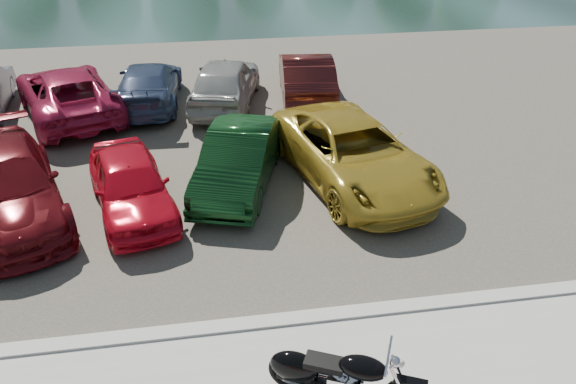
{
  "coord_description": "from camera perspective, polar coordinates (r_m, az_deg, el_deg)",
  "views": [
    {
      "loc": [
        -1.78,
        -4.97,
        6.68
      ],
      "look_at": [
        -0.27,
        4.52,
        1.1
      ],
      "focal_mm": 35.0,
      "sensor_mm": 36.0,
      "label": 1
    }
  ],
  "objects": [
    {
      "name": "car_11",
      "position": [
        18.63,
        -13.96,
        10.56
      ],
      "size": [
        2.08,
        4.69,
        1.34
      ],
      "primitive_type": "imported",
      "rotation": [
        0.0,
        0.0,
        3.1
      ],
      "color": "#344365",
      "rests_on": "parking_lot"
    },
    {
      "name": "motorcycle",
      "position": [
        8.23,
        4.63,
        -18.01
      ],
      "size": [
        2.19,
        1.19,
        1.05
      ],
      "rotation": [
        0.0,
        0.0,
        -0.43
      ],
      "color": "black",
      "rests_on": "promenade"
    },
    {
      "name": "car_3",
      "position": [
        13.41,
        -26.71,
        0.57
      ],
      "size": [
        3.73,
        5.51,
        1.48
      ],
      "primitive_type": "imported",
      "rotation": [
        0.0,
        0.0,
        0.36
      ],
      "color": "#5A0C12",
      "rests_on": "parking_lot"
    },
    {
      "name": "car_5",
      "position": [
        13.23,
        -5.03,
        3.3
      ],
      "size": [
        2.62,
        4.45,
        1.39
      ],
      "primitive_type": "imported",
      "rotation": [
        0.0,
        0.0,
        -0.29
      ],
      "color": "#0E3314",
      "rests_on": "parking_lot"
    },
    {
      "name": "car_13",
      "position": [
        18.55,
        1.84,
        11.63
      ],
      "size": [
        2.05,
        4.72,
        1.51
      ],
      "primitive_type": "imported",
      "rotation": [
        0.0,
        0.0,
        3.04
      ],
      "color": "#421311",
      "rests_on": "parking_lot"
    },
    {
      "name": "car_4",
      "position": [
        12.69,
        -15.71,
        0.76
      ],
      "size": [
        2.44,
        4.1,
        1.31
      ],
      "primitive_type": "imported",
      "rotation": [
        0.0,
        0.0,
        0.25
      ],
      "color": "red",
      "rests_on": "parking_lot"
    },
    {
      "name": "kerb",
      "position": [
        9.77,
        3.96,
        -12.53
      ],
      "size": [
        60.0,
        0.3,
        0.14
      ],
      "primitive_type": "cube",
      "color": "#ADABA2",
      "rests_on": "ground"
    },
    {
      "name": "parking_lot",
      "position": [
        17.4,
        -2.52,
        7.6
      ],
      "size": [
        60.0,
        18.0,
        0.04
      ],
      "primitive_type": "cube",
      "color": "#474139",
      "rests_on": "ground"
    },
    {
      "name": "car_6",
      "position": [
        13.46,
        6.62,
        3.99
      ],
      "size": [
        3.67,
        5.85,
        1.51
      ],
      "primitive_type": "imported",
      "rotation": [
        0.0,
        0.0,
        0.23
      ],
      "color": "#B59529",
      "rests_on": "parking_lot"
    },
    {
      "name": "car_12",
      "position": [
        18.13,
        -6.41,
        11.06
      ],
      "size": [
        2.8,
        4.81,
        1.54
      ],
      "primitive_type": "imported",
      "rotation": [
        0.0,
        0.0,
        2.91
      ],
      "color": "#A4A4A0",
      "rests_on": "parking_lot"
    },
    {
      "name": "car_10",
      "position": [
        18.45,
        -21.53,
        9.38
      ],
      "size": [
        4.17,
        5.85,
        1.48
      ],
      "primitive_type": "imported",
      "rotation": [
        0.0,
        0.0,
        3.5
      ],
      "color": "#A41B41",
      "rests_on": "parking_lot"
    }
  ]
}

